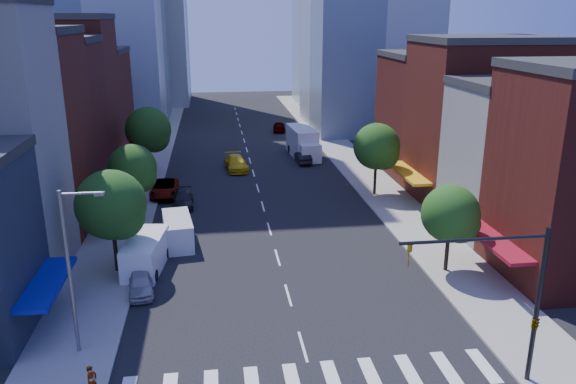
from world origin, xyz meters
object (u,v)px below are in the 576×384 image
object	(u,v)px
cargo_van_far	(178,231)
parked_car_third	(164,188)
traffic_car_far	(279,127)
parked_car_second	(151,240)
pedestrian_near	(92,381)
parked_car_front	(141,284)
box_truck	(303,143)
cargo_van_near	(145,254)
parked_car_rear	(183,200)
traffic_car_oncoming	(303,157)
pedestrian_far	(137,238)
taxi	(236,163)

from	to	relation	value
cargo_van_far	parked_car_third	bearing A→B (deg)	91.46
parked_car_third	cargo_van_far	xyz separation A→B (m)	(2.02, -13.00, 0.31)
traffic_car_far	parked_car_second	bearing A→B (deg)	77.16
parked_car_third	cargo_van_far	world-z (taller)	cargo_van_far
parked_car_third	pedestrian_near	distance (m)	31.63
parked_car_front	box_truck	bearing A→B (deg)	58.15
cargo_van_near	pedestrian_near	distance (m)	14.17
parked_car_front	parked_car_third	world-z (taller)	parked_car_third
traffic_car_far	parked_car_rear	bearing A→B (deg)	75.13
cargo_van_far	traffic_car_oncoming	distance (m)	27.99
pedestrian_near	traffic_car_oncoming	bearing A→B (deg)	9.61
parked_car_rear	traffic_car_far	xyz separation A→B (m)	(13.38, 35.15, 0.09)
parked_car_front	parked_car_second	world-z (taller)	parked_car_second
traffic_car_oncoming	pedestrian_far	world-z (taller)	pedestrian_far
cargo_van_far	parked_car_rear	bearing A→B (deg)	82.75
taxi	box_truck	distance (m)	10.49
parked_car_front	traffic_car_far	world-z (taller)	traffic_car_far
traffic_car_far	box_truck	xyz separation A→B (m)	(1.08, -16.82, 0.95)
traffic_car_far	box_truck	bearing A→B (deg)	99.65
parked_car_second	cargo_van_near	xyz separation A→B (m)	(-0.02, -3.87, 0.47)
traffic_car_far	cargo_van_far	bearing A→B (deg)	79.27
traffic_car_far	pedestrian_near	bearing A→B (deg)	81.43
taxi	pedestrian_far	bearing A→B (deg)	-116.10
pedestrian_far	taxi	bearing A→B (deg)	169.91
cargo_van_far	box_truck	size ratio (longest dim) A/B	0.59
parked_car_second	box_truck	distance (m)	32.78
traffic_car_oncoming	box_truck	size ratio (longest dim) A/B	0.48
box_truck	pedestrian_near	xyz separation A→B (m)	(-17.46, -46.34, -0.76)
parked_car_rear	traffic_car_far	distance (m)	37.61
traffic_car_oncoming	box_truck	bearing A→B (deg)	-99.71
parked_car_front	parked_car_rear	distance (m)	17.50
parked_car_second	pedestrian_near	distance (m)	18.04
box_truck	pedestrian_far	bearing A→B (deg)	-125.48
parked_car_front	parked_car_third	size ratio (longest dim) A/B	0.69
traffic_car_oncoming	pedestrian_near	world-z (taller)	pedestrian_near
cargo_van_far	traffic_car_oncoming	bearing A→B (deg)	52.84
parked_car_third	cargo_van_near	size ratio (longest dim) A/B	0.96
cargo_van_near	cargo_van_far	distance (m)	4.92
parked_car_second	traffic_car_oncoming	distance (m)	29.56
parked_car_second	parked_car_third	size ratio (longest dim) A/B	0.78
parked_car_third	traffic_car_oncoming	size ratio (longest dim) A/B	1.28
pedestrian_far	traffic_car_oncoming	bearing A→B (deg)	156.49
cargo_van_far	pedestrian_near	size ratio (longest dim) A/B	3.35
parked_car_rear	parked_car_front	bearing A→B (deg)	-98.20
parked_car_second	cargo_van_far	bearing A→B (deg)	12.55
parked_car_front	traffic_car_oncoming	xyz separation A→B (m)	(15.90, 32.29, 0.06)
pedestrian_far	traffic_car_far	bearing A→B (deg)	170.51
parked_car_second	parked_car_rear	world-z (taller)	parked_car_second
parked_car_second	pedestrian_near	size ratio (longest dim) A/B	2.72
parked_car_third	taxi	size ratio (longest dim) A/B	1.00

